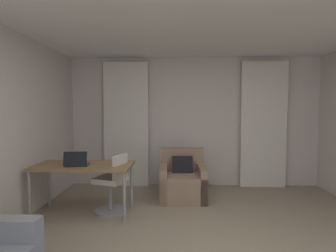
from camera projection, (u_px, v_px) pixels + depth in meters
name	position (u px, v px, depth m)	size (l,w,h in m)	color
wall_window	(194.00, 122.00, 5.51)	(5.12, 0.06, 2.60)	silver
curtain_left_panel	(126.00, 124.00, 5.44)	(0.90, 0.06, 2.50)	silver
curtain_right_panel	(264.00, 125.00, 5.34)	(0.90, 0.06, 2.50)	silver
armchair	(183.00, 182.00, 4.71)	(0.80, 0.83, 0.84)	#997A66
desk	(83.00, 168.00, 3.95)	(1.42, 0.67, 0.74)	olive
desk_chair	(113.00, 187.00, 4.03)	(0.50, 0.50, 0.88)	gray
laptop	(77.00, 163.00, 3.84)	(0.35, 0.28, 0.22)	#2D2D33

